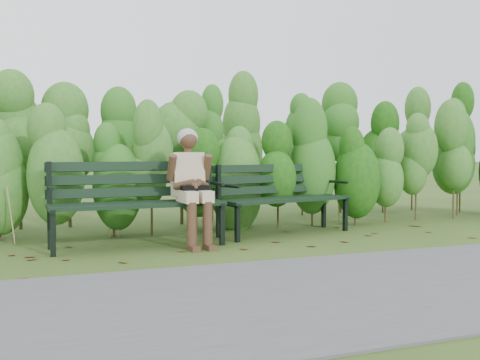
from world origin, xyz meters
name	(u,v)px	position (x,y,z in m)	size (l,w,h in m)	color
ground	(251,246)	(0.00, 0.00, 0.00)	(80.00, 80.00, 0.00)	#314A17
footpath	(354,289)	(0.00, -2.20, 0.01)	(60.00, 2.50, 0.01)	#474749
hedge_band	(203,140)	(0.00, 1.86, 1.26)	(11.04, 1.67, 2.42)	#47381E
leaf_litter	(233,249)	(-0.29, -0.17, 0.00)	(5.60, 2.24, 0.01)	brown
bench_left	(136,196)	(-1.25, 0.47, 0.58)	(1.99, 0.69, 0.99)	black
bench_right	(280,193)	(0.74, 0.79, 0.55)	(1.94, 0.98, 0.93)	black
seated_woman	(191,179)	(-0.63, 0.29, 0.78)	(0.53, 0.77, 1.37)	#BEB28B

